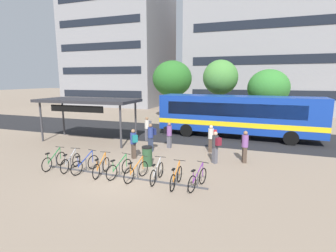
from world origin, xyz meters
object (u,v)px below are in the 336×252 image
(parked_bicycle_green_4, at_px, (119,169))
(street_tree_0, at_px, (172,79))
(parked_bicycle_green_0, at_px, (54,161))
(parked_bicycle_purple_8, at_px, (198,179))
(commuter_navy_pack_5, at_px, (151,136))
(street_tree_1, at_px, (268,88))
(parked_bicycle_orange_5, at_px, (136,171))
(trash_bin, at_px, (147,156))
(transit_shelter, at_px, (87,102))
(commuter_teal_pack_3, at_px, (134,142))
(commuter_black_pack_0, at_px, (169,133))
(street_tree_2, at_px, (220,78))
(commuter_black_pack_1, at_px, (245,144))
(parked_bicycle_silver_1, at_px, (71,162))
(city_bus, at_px, (239,115))
(parked_bicycle_silver_6, at_px, (157,173))
(commuter_red_pack_6, at_px, (211,137))
(commuter_grey_pack_2, at_px, (147,127))
(parked_bicycle_orange_3, at_px, (101,167))
(parked_bicycle_blue_2, at_px, (85,164))
(parked_bicycle_orange_7, at_px, (176,177))
(commuter_maroon_pack_4, at_px, (216,145))

(parked_bicycle_green_4, xyz_separation_m, street_tree_0, (-3.35, 17.80, 4.13))
(parked_bicycle_green_0, relative_size, parked_bicycle_purple_8, 1.02)
(commuter_navy_pack_5, relative_size, street_tree_1, 0.33)
(parked_bicycle_orange_5, bearing_deg, trash_bin, 21.22)
(transit_shelter, xyz_separation_m, commuter_navy_pack_5, (5.38, -1.11, -1.85))
(parked_bicycle_orange_5, distance_m, trash_bin, 1.93)
(transit_shelter, bearing_deg, street_tree_0, 77.83)
(parked_bicycle_orange_5, distance_m, commuter_teal_pack_3, 3.20)
(parked_bicycle_green_4, xyz_separation_m, commuter_black_pack_0, (0.48, 5.56, 0.58))
(street_tree_2, bearing_deg, trash_bin, -97.79)
(commuter_black_pack_1, distance_m, street_tree_2, 11.94)
(parked_bicycle_green_0, xyz_separation_m, transit_shelter, (-1.94, 5.53, 2.48))
(parked_bicycle_orange_5, bearing_deg, parked_bicycle_silver_1, 101.24)
(trash_bin, bearing_deg, city_bus, 64.87)
(parked_bicycle_silver_6, distance_m, street_tree_2, 15.57)
(street_tree_0, bearing_deg, parked_bicycle_green_0, -91.12)
(commuter_black_pack_0, height_order, commuter_red_pack_6, commuter_red_pack_6)
(street_tree_0, xyz_separation_m, street_tree_2, (5.74, -2.76, 0.09))
(parked_bicycle_silver_6, height_order, street_tree_0, street_tree_0)
(commuter_grey_pack_2, bearing_deg, parked_bicycle_orange_3, 23.64)
(commuter_navy_pack_5, height_order, street_tree_0, street_tree_0)
(city_bus, xyz_separation_m, commuter_black_pack_0, (-4.04, -4.68, -0.81))
(parked_bicycle_orange_3, bearing_deg, commuter_grey_pack_2, -1.68)
(commuter_navy_pack_5, bearing_deg, parked_bicycle_blue_2, 10.55)
(transit_shelter, xyz_separation_m, commuter_teal_pack_3, (5.02, -2.76, -1.89))
(street_tree_1, bearing_deg, parked_bicycle_silver_6, -107.80)
(parked_bicycle_orange_3, bearing_deg, parked_bicycle_orange_7, -98.52)
(parked_bicycle_orange_3, bearing_deg, parked_bicycle_blue_2, 76.90)
(parked_bicycle_green_4, relative_size, street_tree_0, 0.26)
(commuter_maroon_pack_4, xyz_separation_m, street_tree_2, (-1.48, 11.67, 3.60))
(parked_bicycle_orange_7, bearing_deg, commuter_navy_pack_5, 33.23)
(parked_bicycle_green_4, relative_size, commuter_grey_pack_2, 0.96)
(parked_bicycle_green_0, distance_m, commuter_red_pack_6, 8.92)
(commuter_black_pack_1, distance_m, commuter_maroon_pack_4, 1.60)
(parked_bicycle_blue_2, bearing_deg, street_tree_2, -4.73)
(commuter_grey_pack_2, distance_m, commuter_navy_pack_5, 2.94)
(parked_bicycle_green_4, relative_size, street_tree_2, 0.27)
(parked_bicycle_green_0, relative_size, commuter_maroon_pack_4, 1.00)
(transit_shelter, xyz_separation_m, commuter_black_pack_0, (6.12, 0.11, -1.90))
(parked_bicycle_silver_1, xyz_separation_m, commuter_red_pack_6, (6.03, 5.45, 0.59))
(parked_bicycle_silver_1, xyz_separation_m, commuter_maroon_pack_4, (6.60, 3.38, 0.62))
(parked_bicycle_green_0, height_order, commuter_maroon_pack_4, commuter_maroon_pack_4)
(parked_bicycle_green_0, bearing_deg, street_tree_2, -25.25)
(parked_bicycle_green_0, bearing_deg, commuter_navy_pack_5, -41.21)
(commuter_navy_pack_5, bearing_deg, commuter_maroon_pack_4, 107.66)
(parked_bicycle_silver_1, relative_size, parked_bicycle_blue_2, 1.01)
(city_bus, bearing_deg, transit_shelter, -152.50)
(parked_bicycle_green_0, height_order, parked_bicycle_orange_3, same)
(parked_bicycle_blue_2, height_order, commuter_teal_pack_3, commuter_teal_pack_3)
(parked_bicycle_blue_2, distance_m, parked_bicycle_silver_6, 3.71)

